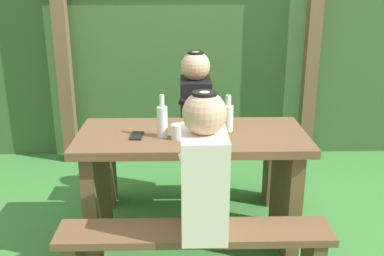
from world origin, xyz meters
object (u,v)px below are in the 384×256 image
Objects in this scene: bench_near at (195,252)px; bottle_right at (228,117)px; picnic_table at (192,171)px; bench_far at (190,163)px; person_white_shirt at (204,169)px; cell_phone at (137,136)px; bottle_left at (162,120)px; person_black_coat at (195,104)px; drinking_glass at (178,132)px.

bottle_right is at bearing 70.69° from bench_near.
picnic_table is 0.62m from bench_far.
person_white_shirt is 5.14× the size of cell_phone.
bottle_right is at bearing -68.05° from bench_far.
person_white_shirt is at bearing -67.30° from bottle_left.
bottle_left is (-0.22, -0.65, 0.08)m from person_black_coat.
bench_near is 10.00× the size of cell_phone.
bottle_right reaches higher than drinking_glass.
person_white_shirt is (0.04, -0.59, 0.27)m from picnic_table.
bench_near is at bearing -55.62° from cell_phone.
picnic_table is 6.19× the size of bottle_right.
cell_phone reaches higher than bench_far.
picnic_table is 0.41m from bottle_right.
bottle_left is (-0.09, 0.04, 0.06)m from drinking_glass.
bottle_right is at bearing 12.65° from cell_phone.
bottle_left reaches higher than drinking_glass.
drinking_glass is 0.39× the size of bottle_right.
person_black_coat reaches higher than drinking_glass.
bench_far is at bearing 65.65° from cell_phone.
drinking_glass is (-0.09, -0.69, 0.49)m from bench_far.
cell_phone is at bearing -117.07° from bench_far.
bottle_right is (0.22, -0.55, 0.54)m from bench_far.
person_black_coat is (0.04, 1.18, 0.46)m from bench_near.
bench_near is (0.00, -0.59, -0.19)m from picnic_table.
bench_near and bench_far have the same top height.
bench_far is (0.00, 0.59, -0.19)m from picnic_table.
drinking_glass reaches higher than bench_near.
person_black_coat is 0.58m from bottle_right.
person_white_shirt is 1.18m from person_black_coat.
bottle_left is (-0.18, -0.06, 0.35)m from picnic_table.
person_white_shirt is 8.16× the size of drinking_glass.
bench_near is at bearing -71.56° from bottle_left.
picnic_table is 0.42m from cell_phone.
person_black_coat is 0.74m from cell_phone.
drinking_glass reaches higher than bench_far.
drinking_glass is 0.34× the size of bottle_left.
bottle_right is at bearing -71.58° from person_black_coat.
person_white_shirt is at bearing -52.20° from cell_phone.
person_black_coat is at bearing 79.58° from drinking_glass.
bottle_left reaches higher than bench_near.
picnic_table is at bearing 49.08° from drinking_glass.
bottle_right is (0.18, -0.55, 0.07)m from person_black_coat.
cell_phone is at bearing -170.46° from picnic_table.
bench_near is at bearing -175.65° from person_white_shirt.
person_white_shirt reaches higher than cell_phone.
person_white_shirt reaches higher than bench_far.
person_black_coat is at bearing 88.08° from bench_near.
bench_far is 5.43× the size of bottle_left.
person_white_shirt is at bearing -85.76° from picnic_table.
cell_phone is at bearing -119.90° from person_black_coat.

